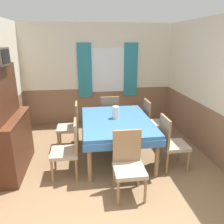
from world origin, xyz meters
name	(u,v)px	position (x,y,z in m)	size (l,w,h in m)	color
wall_back	(99,75)	(0.02, 4.07, 1.31)	(4.25, 0.10, 2.60)	silver
wall_right	(212,90)	(1.95, 2.02, 1.30)	(0.05, 4.45, 2.60)	silver
dining_table	(116,124)	(0.17, 2.13, 0.66)	(1.29, 1.74, 0.76)	#386BA8
chair_head_near	(128,162)	(0.17, 1.03, 0.50)	(0.44, 0.44, 0.96)	#93704C
chair_right_far	(152,120)	(1.05, 2.66, 0.50)	(0.44, 0.44, 0.96)	#93704C
chair_head_window	(109,114)	(0.17, 3.23, 0.50)	(0.44, 0.44, 0.96)	#93704C
chair_right_near	(171,141)	(1.05, 1.60, 0.50)	(0.44, 0.44, 0.96)	#93704C
chair_left_near	(69,148)	(-0.70, 1.60, 0.50)	(0.44, 0.44, 0.96)	#93704C
chair_left_far	(71,124)	(-0.70, 2.66, 0.50)	(0.44, 0.44, 0.96)	#93704C
sideboard	(8,130)	(-1.70, 1.89, 0.76)	(0.46, 1.23, 1.82)	#4C2819
vase	(116,112)	(0.17, 2.20, 0.88)	(0.13, 0.13, 0.23)	silver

